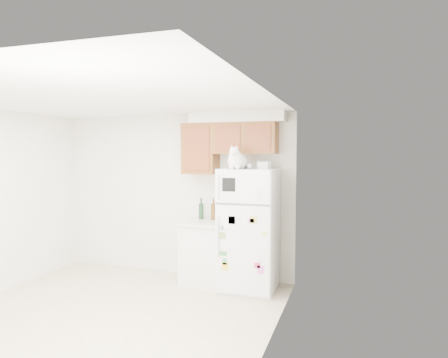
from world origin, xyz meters
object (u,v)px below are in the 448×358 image
at_px(storage_box_front, 264,165).
at_px(bottle_green, 201,208).
at_px(refrigerator, 249,229).
at_px(cat, 237,160).
at_px(base_counter, 205,251).
at_px(bottle_amber, 213,209).
at_px(storage_box_back, 263,165).

distance_m(storage_box_front, bottle_green, 1.24).
height_order(refrigerator, cat, cat).
bearing_deg(refrigerator, base_counter, 173.90).
distance_m(refrigerator, base_counter, 0.79).
height_order(storage_box_front, bottle_amber, storage_box_front).
bearing_deg(storage_box_back, refrigerator, -168.37).
height_order(refrigerator, bottle_amber, refrigerator).
xyz_separation_m(base_counter, storage_box_back, (0.86, 0.04, 1.29)).
height_order(base_counter, bottle_green, bottle_green).
bearing_deg(storage_box_front, cat, -136.91).
xyz_separation_m(storage_box_back, bottle_green, (-0.97, 0.09, -0.67)).
distance_m(base_counter, bottle_green, 0.64).
relative_size(refrigerator, bottle_amber, 5.18).
distance_m(base_counter, storage_box_back, 1.55).
bearing_deg(bottle_green, bottle_amber, -1.22).
distance_m(cat, bottle_green, 1.10).
height_order(storage_box_front, bottle_green, storage_box_front).
relative_size(storage_box_back, bottle_amber, 0.55).
distance_m(storage_box_back, bottle_amber, 1.02).
bearing_deg(refrigerator, cat, -115.92).
xyz_separation_m(bottle_green, bottle_amber, (0.20, -0.00, 0.00)).
bearing_deg(bottle_amber, cat, -41.46).
bearing_deg(cat, refrigerator, 64.08).
bearing_deg(storage_box_back, bottle_amber, 151.64).
height_order(storage_box_back, bottle_green, storage_box_back).
bearing_deg(storage_box_front, refrigerator, -176.93).
relative_size(cat, bottle_amber, 1.39).
distance_m(refrigerator, storage_box_back, 0.92).
bearing_deg(storage_box_front, base_counter, -173.57).
relative_size(refrigerator, storage_box_front, 11.33).
xyz_separation_m(cat, storage_box_front, (0.33, 0.19, -0.08)).
height_order(cat, storage_box_back, cat).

